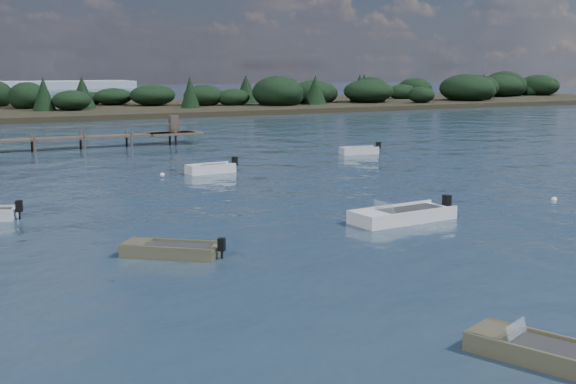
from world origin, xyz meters
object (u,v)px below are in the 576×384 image
dinghy_mid_grey (171,252)px  dinghy_mid_white_a (402,217)px  tender_far_grey_b (359,152)px  tender_far_white (211,170)px  dinghy_near_olive (549,357)px

dinghy_mid_grey → dinghy_mid_white_a: dinghy_mid_white_a is taller
tender_far_grey_b → tender_far_white: size_ratio=0.96×
dinghy_near_olive → tender_far_grey_b: (19.84, 38.90, 0.04)m
dinghy_mid_grey → tender_far_white: (9.70, 20.12, 0.04)m
dinghy_mid_grey → tender_far_grey_b: tender_far_grey_b is taller
dinghy_mid_grey → dinghy_mid_white_a: bearing=4.8°
dinghy_mid_white_a → dinghy_mid_grey: bearing=-175.2°
tender_far_white → dinghy_mid_grey: bearing=-115.7°
dinghy_near_olive → dinghy_mid_white_a: (6.88, 15.39, 0.03)m
dinghy_mid_white_a → tender_far_grey_b: (12.96, 23.51, 0.00)m
tender_far_white → dinghy_mid_white_a: bearing=-83.1°
dinghy_near_olive → tender_far_grey_b: bearing=63.0°
dinghy_near_olive → tender_far_white: (4.58, 34.49, 0.04)m
dinghy_mid_white_a → tender_far_grey_b: 26.84m
dinghy_near_olive → dinghy_mid_grey: size_ratio=1.14×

